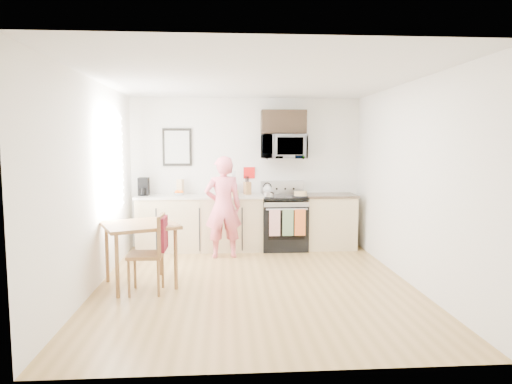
{
  "coord_description": "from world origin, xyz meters",
  "views": [
    {
      "loc": [
        -0.39,
        -5.72,
        1.79
      ],
      "look_at": [
        0.08,
        1.0,
        1.09
      ],
      "focal_mm": 32.0,
      "sensor_mm": 36.0,
      "label": 1
    }
  ],
  "objects": [
    {
      "name": "cabinet_right",
      "position": [
        1.43,
        2.0,
        0.45
      ],
      "size": [
        0.84,
        0.6,
        0.9
      ],
      "primitive_type": "cube",
      "color": "#CCB082",
      "rests_on": "floor"
    },
    {
      "name": "cake",
      "position": [
        0.89,
        1.81,
        0.97
      ],
      "size": [
        0.26,
        0.26,
        0.09
      ],
      "color": "black",
      "rests_on": "range"
    },
    {
      "name": "wall_trivet",
      "position": [
        0.05,
        2.28,
        1.3
      ],
      "size": [
        0.2,
        0.02,
        0.2
      ],
      "primitive_type": "cube",
      "color": "#B5110F",
      "rests_on": "back_wall"
    },
    {
      "name": "upper_cabinet",
      "position": [
        0.63,
        2.12,
        2.18
      ],
      "size": [
        0.76,
        0.35,
        0.4
      ],
      "primitive_type": "cube",
      "color": "black",
      "rests_on": "back_wall"
    },
    {
      "name": "pot",
      "position": [
        0.35,
        1.83,
        0.97
      ],
      "size": [
        0.19,
        0.31,
        0.09
      ],
      "rotation": [
        0.0,
        0.0,
        0.27
      ],
      "color": "#AEAEB3",
      "rests_on": "range"
    },
    {
      "name": "bread_bag",
      "position": [
        -0.3,
        1.82,
        0.99
      ],
      "size": [
        0.3,
        0.22,
        0.1
      ],
      "primitive_type": "cube",
      "rotation": [
        0.0,
        0.0,
        -0.37
      ],
      "color": "#D4BE6F",
      "rests_on": "countertop_left"
    },
    {
      "name": "kettle",
      "position": [
        0.36,
        2.14,
        1.01
      ],
      "size": [
        0.17,
        0.17,
        0.21
      ],
      "color": "silver",
      "rests_on": "range"
    },
    {
      "name": "front_wall",
      "position": [
        0.0,
        -2.3,
        1.3
      ],
      "size": [
        4.0,
        0.04,
        2.6
      ],
      "primitive_type": "cube",
      "color": "white",
      "rests_on": "floor"
    },
    {
      "name": "microwave",
      "position": [
        0.63,
        2.08,
        1.76
      ],
      "size": [
        0.76,
        0.51,
        0.42
      ],
      "primitive_type": "imported",
      "color": "#AEAEB3",
      "rests_on": "back_wall"
    },
    {
      "name": "knife_block",
      "position": [
        0.01,
        2.07,
        1.05
      ],
      "size": [
        0.13,
        0.16,
        0.22
      ],
      "primitive_type": "cube",
      "rotation": [
        0.0,
        0.0,
        0.3
      ],
      "color": "brown",
      "rests_on": "countertop_left"
    },
    {
      "name": "cabinet_left",
      "position": [
        -0.8,
        2.0,
        0.45
      ],
      "size": [
        2.1,
        0.6,
        0.9
      ],
      "primitive_type": "cube",
      "color": "#CCB082",
      "rests_on": "floor"
    },
    {
      "name": "utensil_crock",
      "position": [
        -0.23,
        2.16,
        1.1
      ],
      "size": [
        0.13,
        0.13,
        0.4
      ],
      "color": "#B5110F",
      "rests_on": "countertop_left"
    },
    {
      "name": "floor",
      "position": [
        0.0,
        0.0,
        0.0
      ],
      "size": [
        4.6,
        4.6,
        0.0
      ],
      "primitive_type": "plane",
      "color": "olive",
      "rests_on": "ground"
    },
    {
      "name": "range",
      "position": [
        0.63,
        1.98,
        0.44
      ],
      "size": [
        0.76,
        0.7,
        1.16
      ],
      "color": "black",
      "rests_on": "floor"
    },
    {
      "name": "chair",
      "position": [
        -1.21,
        -0.24,
        0.62
      ],
      "size": [
        0.46,
        0.41,
        0.96
      ],
      "rotation": [
        0.0,
        0.0,
        -0.02
      ],
      "color": "brown",
      "rests_on": "floor"
    },
    {
      "name": "dining_table",
      "position": [
        -1.46,
        0.05,
        0.71
      ],
      "size": [
        0.98,
        0.98,
        0.8
      ],
      "rotation": [
        0.0,
        0.0,
        0.41
      ],
      "color": "brown",
      "rests_on": "floor"
    },
    {
      "name": "fruit_bowl",
      "position": [
        -1.16,
        2.03,
        0.97
      ],
      "size": [
        0.22,
        0.22,
        0.09
      ],
      "color": "silver",
      "rests_on": "countertop_left"
    },
    {
      "name": "countertop_left",
      "position": [
        -0.8,
        2.0,
        0.92
      ],
      "size": [
        2.14,
        0.64,
        0.04
      ],
      "primitive_type": "cube",
      "color": "beige",
      "rests_on": "cabinet_left"
    },
    {
      "name": "countertop_right",
      "position": [
        1.43,
        2.0,
        0.92
      ],
      "size": [
        0.88,
        0.64,
        0.04
      ],
      "primitive_type": "cube",
      "color": "black",
      "rests_on": "cabinet_right"
    },
    {
      "name": "milk_carton",
      "position": [
        -1.14,
        2.13,
        1.07
      ],
      "size": [
        0.13,
        0.13,
        0.26
      ],
      "primitive_type": "cube",
      "rotation": [
        0.0,
        0.0,
        -0.4
      ],
      "color": "tan",
      "rests_on": "countertop_left"
    },
    {
      "name": "person",
      "position": [
        -0.41,
        1.45,
        0.81
      ],
      "size": [
        0.63,
        0.46,
        1.62
      ],
      "primitive_type": "imported",
      "rotation": [
        0.0,
        0.0,
        3.26
      ],
      "color": "#CD384D",
      "rests_on": "floor"
    },
    {
      "name": "left_wall",
      "position": [
        -2.0,
        0.0,
        1.3
      ],
      "size": [
        0.04,
        4.6,
        2.6
      ],
      "primitive_type": "cube",
      "color": "white",
      "rests_on": "floor"
    },
    {
      "name": "wall_art",
      "position": [
        -1.2,
        2.28,
        1.75
      ],
      "size": [
        0.5,
        0.04,
        0.65
      ],
      "color": "black",
      "rests_on": "back_wall"
    },
    {
      "name": "right_wall",
      "position": [
        2.0,
        0.0,
        1.3
      ],
      "size": [
        0.04,
        4.6,
        2.6
      ],
      "primitive_type": "cube",
      "color": "white",
      "rests_on": "floor"
    },
    {
      "name": "back_wall",
      "position": [
        0.0,
        2.3,
        1.3
      ],
      "size": [
        4.0,
        0.04,
        2.6
      ],
      "primitive_type": "cube",
      "color": "white",
      "rests_on": "floor"
    },
    {
      "name": "window",
      "position": [
        -1.96,
        0.8,
        1.55
      ],
      "size": [
        0.06,
        1.4,
        1.5
      ],
      "color": "silver",
      "rests_on": "left_wall"
    },
    {
      "name": "coffee_maker",
      "position": [
        -1.75,
        2.05,
        1.08
      ],
      "size": [
        0.17,
        0.25,
        0.3
      ],
      "rotation": [
        0.0,
        0.0,
        0.01
      ],
      "color": "black",
      "rests_on": "countertop_left"
    },
    {
      "name": "ceiling",
      "position": [
        0.0,
        0.0,
        2.6
      ],
      "size": [
        4.0,
        4.6,
        0.04
      ],
      "primitive_type": "cube",
      "color": "silver",
      "rests_on": "back_wall"
    }
  ]
}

